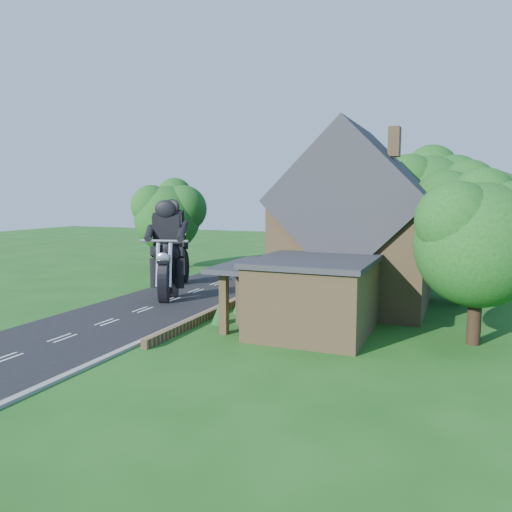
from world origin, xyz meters
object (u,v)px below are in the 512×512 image
at_px(house, 356,230).
at_px(motorcycle_lead, 168,286).
at_px(garden_wall, 250,296).
at_px(annex, 311,294).
at_px(motorcycle_follow, 175,272).

xyz_separation_m(house, motorcycle_lead, (-10.54, -3.31, -3.44)).
xyz_separation_m(garden_wall, motorcycle_lead, (-4.34, -2.31, 0.70)).
bearing_deg(motorcycle_lead, garden_wall, -167.13).
distance_m(house, motorcycle_lead, 11.57).
xyz_separation_m(house, annex, (-0.62, -6.80, -2.58)).
xyz_separation_m(garden_wall, motorcycle_follow, (-6.86, 2.57, 0.71)).
xyz_separation_m(garden_wall, annex, (5.57, -5.80, 1.57)).
height_order(motorcycle_lead, motorcycle_follow, motorcycle_follow).
distance_m(garden_wall, house, 7.52).
bearing_deg(motorcycle_lead, house, -177.68).
bearing_deg(house, annex, -95.24).
relative_size(annex, motorcycle_lead, 3.64).
height_order(house, annex, house).
height_order(garden_wall, house, house).
bearing_deg(motorcycle_follow, motorcycle_lead, 124.51).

